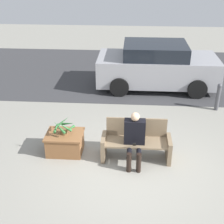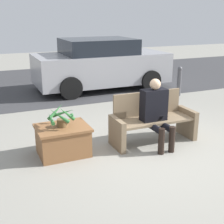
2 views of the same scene
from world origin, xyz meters
name	(u,v)px [view 1 (image 1 of 2)]	position (x,y,z in m)	size (l,w,h in m)	color
ground_plane	(128,167)	(0.00, 0.00, 0.00)	(30.00, 30.00, 0.00)	gray
road_surface	(132,72)	(0.00, 6.16, 0.00)	(20.00, 6.00, 0.01)	#38383A
bench	(136,142)	(0.15, 0.42, 0.40)	(1.54, 0.56, 0.88)	#7A664C
person_seated	(135,136)	(0.11, 0.24, 0.64)	(0.45, 0.61, 1.18)	black
planter_box	(65,142)	(-1.48, 0.51, 0.26)	(0.84, 0.68, 0.49)	brown
potted_plant	(64,127)	(-1.48, 0.51, 0.65)	(0.47, 0.49, 0.39)	brown
parked_car	(157,66)	(0.83, 4.70, 0.75)	(3.99, 1.98, 1.52)	#99999E
bollard_post	(218,96)	(2.53, 3.00, 0.44)	(0.13, 0.13, 0.83)	#4C4C51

